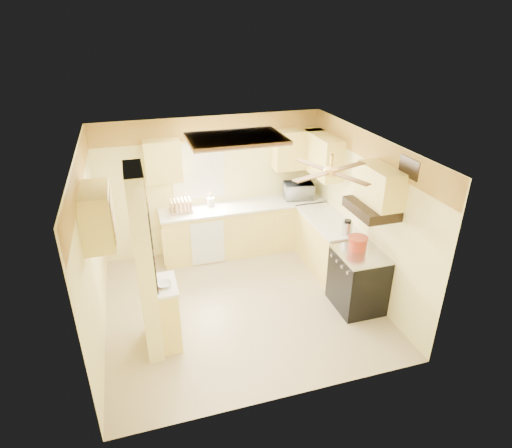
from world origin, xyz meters
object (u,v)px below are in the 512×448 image
object	(u,v)px
stove	(358,280)
bowl	(165,285)
microwave	(299,191)
dutch_oven	(358,243)
kettle	(347,228)

from	to	relation	value
stove	bowl	distance (m)	2.86
stove	microwave	bearing A→B (deg)	93.00
dutch_oven	bowl	bearing A→B (deg)	-176.01
microwave	dutch_oven	xyz separation A→B (m)	(0.13, -2.02, -0.08)
microwave	dutch_oven	size ratio (longest dim) A/B	1.85
stove	kettle	bearing A→B (deg)	84.42
stove	bowl	bearing A→B (deg)	-178.92
kettle	dutch_oven	bearing A→B (deg)	-95.80
bowl	kettle	world-z (taller)	kettle
microwave	kettle	size ratio (longest dim) A/B	2.13
stove	kettle	size ratio (longest dim) A/B	3.66
bowl	dutch_oven	distance (m)	2.83
stove	dutch_oven	world-z (taller)	dutch_oven
stove	kettle	world-z (taller)	kettle
bowl	kettle	distance (m)	2.93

